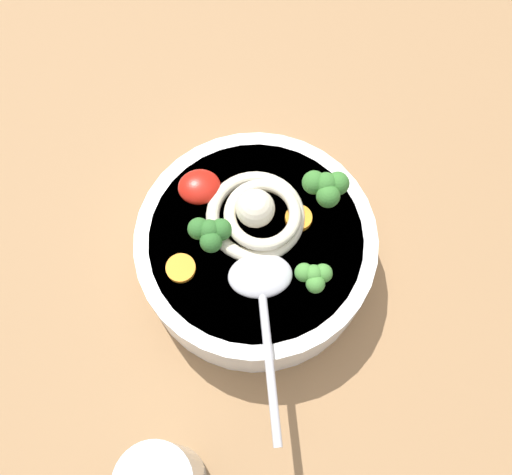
{
  "coord_description": "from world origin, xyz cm",
  "views": [
    {
      "loc": [
        -5.16,
        -18.24,
        60.31
      ],
      "look_at": [
        -1.86,
        2.02,
        9.4
      ],
      "focal_mm": 40.01,
      "sensor_mm": 36.0,
      "label": 1
    }
  ],
  "objects": [
    {
      "name": "carrot_slice_right",
      "position": [
        2.51,
        3.21,
        9.76
      ],
      "size": [
        2.62,
        2.62,
        0.71
      ],
      "primitive_type": "cylinder",
      "color": "orange",
      "rests_on": "soup_bowl"
    },
    {
      "name": "soup_spoon",
      "position": [
        -2.23,
        -3.49,
        10.2
      ],
      "size": [
        6.28,
        17.39,
        1.6
      ],
      "rotation": [
        0.0,
        0.0,
        4.65
      ],
      "color": "#B7B7BC",
      "rests_on": "soup_bowl"
    },
    {
      "name": "broccoli_floret_near_spoon",
      "position": [
        2.61,
        -3.22,
        11.12
      ],
      "size": [
        3.46,
        2.97,
        2.73
      ],
      "color": "#7A9E60",
      "rests_on": "soup_bowl"
    },
    {
      "name": "table_slab",
      "position": [
        0.0,
        0.0,
        1.29
      ],
      "size": [
        113.9,
        113.9,
        2.58
      ],
      "primitive_type": "cube",
      "color": "#936D47",
      "rests_on": "ground"
    },
    {
      "name": "broccoli_floret_left",
      "position": [
        5.46,
        5.22,
        11.66
      ],
      "size": [
        4.54,
        3.91,
        3.59
      ],
      "color": "#7A9E60",
      "rests_on": "soup_bowl"
    },
    {
      "name": "noodle_pile",
      "position": [
        -1.44,
        3.87,
        10.73
      ],
      "size": [
        10.56,
        10.35,
        4.24
      ],
      "color": "beige",
      "rests_on": "soup_bowl"
    },
    {
      "name": "broccoli_floret_beside_chili",
      "position": [
        -6.13,
        2.36,
        11.45
      ],
      "size": [
        4.14,
        3.56,
        3.27
      ],
      "color": "#7A9E60",
      "rests_on": "soup_bowl"
    },
    {
      "name": "carrot_slice_extra_b",
      "position": [
        -9.35,
        -0.05,
        9.65
      ],
      "size": [
        2.81,
        2.81,
        0.5
      ],
      "primitive_type": "cylinder",
      "color": "orange",
      "rests_on": "soup_bowl"
    },
    {
      "name": "chili_sauce_dollop",
      "position": [
        -6.55,
        7.83,
        10.35
      ],
      "size": [
        4.21,
        3.79,
        1.89
      ],
      "primitive_type": "ellipsoid",
      "color": "#B2190F",
      "rests_on": "soup_bowl"
    },
    {
      "name": "soup_bowl",
      "position": [
        -1.86,
        2.02,
        6.11
      ],
      "size": [
        23.64,
        23.64,
        6.82
      ],
      "color": "white",
      "rests_on": "table_slab"
    }
  ]
}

